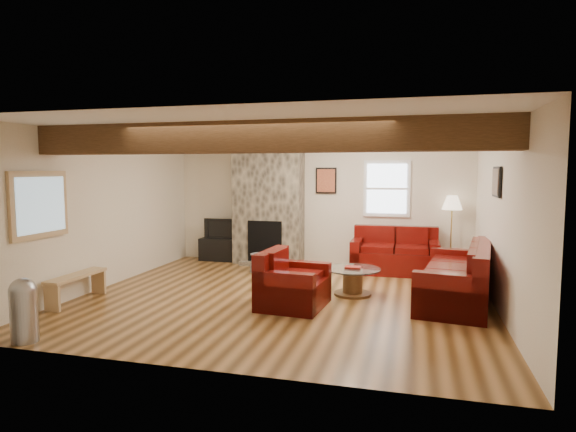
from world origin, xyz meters
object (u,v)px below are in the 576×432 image
Objects in this scene: armchair_red at (293,279)px; tv_cabinet at (223,249)px; loveseat at (395,250)px; television at (222,228)px; floor_lamp at (452,207)px; sofa_three at (455,273)px; coffee_table at (353,282)px.

tv_cabinet is at bearing 42.60° from armchair_red.
loveseat reaches higher than armchair_red.
armchair_red is at bearing -52.20° from television.
loveseat is 2.95m from armchair_red.
loveseat is at bearing -162.45° from floor_lamp.
armchair_red is 1.31× the size of television.
sofa_three is 4.99m from tv_cabinet.
floor_lamp is at bearing 0.25° from tv_cabinet.
sofa_three is at bearing -64.50° from armchair_red.
floor_lamp is at bearing 0.25° from television.
tv_cabinet is (-3.02, 2.12, 0.03)m from coffee_table.
tv_cabinet is at bearing -106.85° from sofa_three.
armchair_red is at bearing -60.91° from sofa_three.
tv_cabinet is 0.45m from television.
loveseat is 1.67× the size of tv_cabinet.
armchair_red is 1.03× the size of tv_cabinet.
sofa_three is 2.58× the size of coffee_table.
coffee_table is 0.59× the size of floor_lamp.
coffee_table is at bearing -107.16° from loveseat.
loveseat is (-0.93, 1.83, -0.00)m from sofa_three.
armchair_red is 0.67× the size of floor_lamp.
loveseat is 1.10× the size of floor_lamp.
coffee_table is at bearing -36.06° from armchair_red.
television is at bearing -106.85° from sofa_three.
armchair_red is 3.85m from floor_lamp.
television is 4.62m from floor_lamp.
television is (0.00, 0.00, 0.45)m from tv_cabinet.
coffee_table is at bearing -81.70° from sofa_three.
floor_lamp is (4.59, 0.02, 0.54)m from television.
floor_lamp is at bearing 53.88° from coffee_table.
floor_lamp is at bearing 17.24° from loveseat.
television is at bearing 42.60° from armchair_red.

